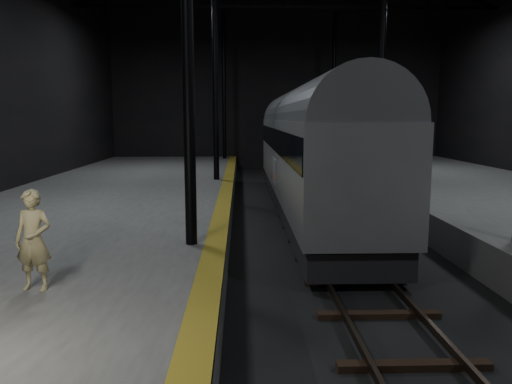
{
  "coord_description": "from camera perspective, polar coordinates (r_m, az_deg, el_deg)",
  "views": [
    {
      "loc": [
        -2.66,
        -15.15,
        3.86
      ],
      "look_at": [
        -2.28,
        -2.72,
        2.0
      ],
      "focal_mm": 35.0,
      "sensor_mm": 36.0,
      "label": 1
    }
  ],
  "objects": [
    {
      "name": "train",
      "position": [
        19.8,
        6.01,
        5.31
      ],
      "size": [
        2.79,
        18.58,
        4.97
      ],
      "color": "#A8AAB0",
      "rests_on": "ground"
    },
    {
      "name": "woman",
      "position": [
        9.07,
        -24.09,
        -5.05
      ],
      "size": [
        0.66,
        0.48,
        1.7
      ],
      "primitive_type": "imported",
      "rotation": [
        0.0,
        0.0,
        -0.12
      ],
      "color": "tan",
      "rests_on": "platform_left"
    },
    {
      "name": "platform_left",
      "position": [
        16.25,
        -19.07,
        -3.9
      ],
      "size": [
        9.0,
        43.8,
        1.0
      ],
      "primitive_type": "cube",
      "color": "#4F4F4D",
      "rests_on": "ground"
    },
    {
      "name": "ground",
      "position": [
        15.86,
        8.01,
        -5.67
      ],
      "size": [
        44.0,
        44.0,
        0.0
      ],
      "primitive_type": "plane",
      "color": "black",
      "rests_on": "ground"
    },
    {
      "name": "tactile_strip",
      "position": [
        15.43,
        -3.9,
        -2.18
      ],
      "size": [
        0.5,
        43.8,
        0.01
      ],
      "primitive_type": "cube",
      "color": "olive",
      "rests_on": "platform_left"
    },
    {
      "name": "track",
      "position": [
        15.84,
        8.02,
        -5.43
      ],
      "size": [
        2.4,
        43.0,
        0.24
      ],
      "color": "#3F3328",
      "rests_on": "ground"
    }
  ]
}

